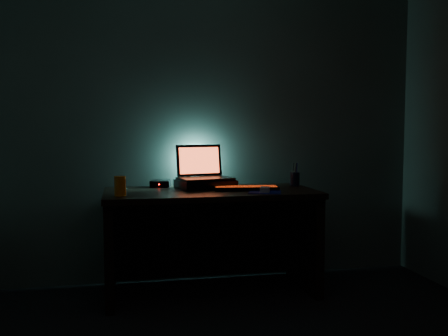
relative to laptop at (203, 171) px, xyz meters
name	(u,v)px	position (x,y,z in m)	size (l,w,h in m)	color
room	(284,113)	(0.02, -1.82, 0.38)	(3.50, 4.00, 2.50)	black
desk	(210,224)	(0.02, -0.15, -0.38)	(1.50, 0.70, 0.75)	black
riser	(205,184)	(0.01, -0.05, -0.09)	(0.40, 0.30, 0.06)	black
laptop	(203,171)	(0.00, 0.00, 0.00)	(0.43, 0.35, 0.26)	black
keyboard	(246,188)	(0.28, -0.24, -0.11)	(0.47, 0.20, 0.03)	black
mousepad	(265,192)	(0.37, -0.39, -0.12)	(0.22, 0.20, 0.00)	navy
mouse	(265,189)	(0.37, -0.39, -0.10)	(0.06, 0.11, 0.03)	#9B9CA0
pen_cup	(295,179)	(0.70, -0.06, -0.07)	(0.07, 0.07, 0.11)	black
juice_glass	(120,186)	(-0.61, -0.37, -0.06)	(0.08, 0.08, 0.13)	orange
router	(160,184)	(-0.31, 0.09, -0.10)	(0.17, 0.15, 0.05)	black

